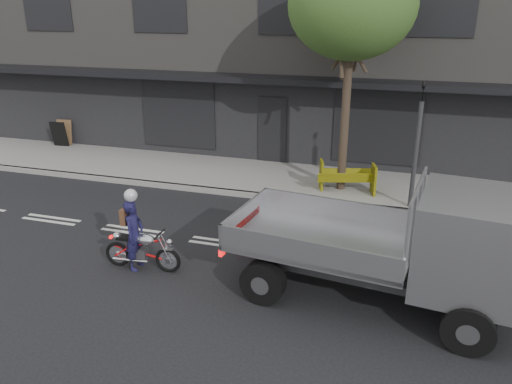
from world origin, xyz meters
The scene contains 11 objects.
ground centered at (0.00, 0.00, 0.00)m, with size 80.00×80.00×0.00m, color black.
sidewalk centered at (0.00, 4.70, 0.07)m, with size 32.00×3.20×0.15m, color gray.
kerb centered at (0.00, 3.10, 0.07)m, with size 32.00×0.20×0.15m, color gray.
building_main centered at (0.00, 11.30, 4.00)m, with size 26.00×10.00×8.00m, color slate.
street_tree centered at (2.20, 4.20, 5.28)m, with size 3.40×3.40×6.74m.
traffic_light_pole centered at (4.20, 3.35, 1.65)m, with size 0.12×0.12×3.50m.
motorcycle centered at (-1.20, -1.61, 0.46)m, with size 1.73×0.50×0.89m.
rider centered at (-1.35, -1.61, 0.77)m, with size 0.56×0.37×1.53m, color #1A163F.
flatbed_ute centered at (4.73, -1.53, 1.40)m, with size 5.53×2.78×2.46m.
construction_barrier centered at (2.39, 3.79, 0.60)m, with size 1.62×0.65×0.91m, color yellow, non-canonical shape.
sandwich_board centered at (-8.85, 5.78, 0.64)m, with size 0.62×0.41×0.98m, color black, non-canonical shape.
Camera 1 is at (3.86, -9.93, 5.29)m, focal length 35.00 mm.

